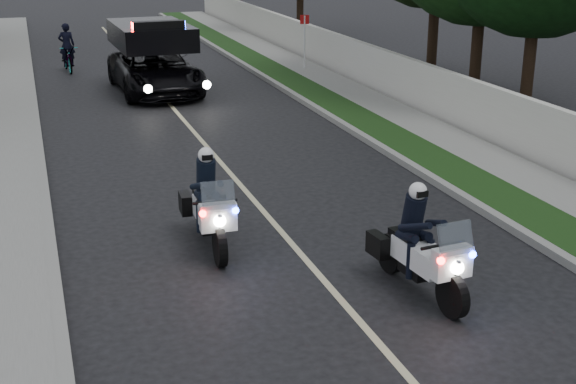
# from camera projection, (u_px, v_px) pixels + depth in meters

# --- Properties ---
(ground) EXTENTS (120.00, 120.00, 0.00)m
(ground) POSITION_uv_depth(u_px,v_px,m) (333.00, 291.00, 12.09)
(ground) COLOR black
(ground) RESTS_ON ground
(curb_right) EXTENTS (0.20, 60.00, 0.15)m
(curb_right) POSITION_uv_depth(u_px,v_px,m) (337.00, 121.00, 22.26)
(curb_right) COLOR gray
(curb_right) RESTS_ON ground
(grass_verge) EXTENTS (1.20, 60.00, 0.16)m
(grass_verge) POSITION_uv_depth(u_px,v_px,m) (360.00, 119.00, 22.47)
(grass_verge) COLOR #193814
(grass_verge) RESTS_ON ground
(sidewalk_right) EXTENTS (1.40, 60.00, 0.16)m
(sidewalk_right) POSITION_uv_depth(u_px,v_px,m) (401.00, 116.00, 22.86)
(sidewalk_right) COLOR gray
(sidewalk_right) RESTS_ON ground
(property_wall) EXTENTS (0.22, 60.00, 1.50)m
(property_wall) POSITION_uv_depth(u_px,v_px,m) (432.00, 91.00, 22.94)
(property_wall) COLOR beige
(property_wall) RESTS_ON ground
(curb_left) EXTENTS (0.20, 60.00, 0.15)m
(curb_left) POSITION_uv_depth(u_px,v_px,m) (39.00, 146.00, 19.80)
(curb_left) COLOR gray
(curb_left) RESTS_ON ground
(lane_marking) EXTENTS (0.12, 50.00, 0.01)m
(lane_marking) POSITION_uv_depth(u_px,v_px,m) (197.00, 135.00, 21.05)
(lane_marking) COLOR #BFB78C
(lane_marking) RESTS_ON ground
(police_moto_left) EXTENTS (0.82, 2.12, 1.78)m
(police_moto_left) POSITION_uv_depth(u_px,v_px,m) (211.00, 245.00, 13.83)
(police_moto_left) COLOR silver
(police_moto_left) RESTS_ON ground
(police_moto_right) EXTENTS (0.93, 2.13, 1.76)m
(police_moto_right) POSITION_uv_depth(u_px,v_px,m) (417.00, 292.00, 12.07)
(police_moto_right) COLOR silver
(police_moto_right) RESTS_ON ground
(police_suv) EXTENTS (2.75, 5.61, 2.68)m
(police_suv) POSITION_uv_depth(u_px,v_px,m) (156.00, 92.00, 26.51)
(police_suv) COLOR black
(police_suv) RESTS_ON ground
(bicycle) EXTENTS (0.82, 1.97, 1.01)m
(bicycle) POSITION_uv_depth(u_px,v_px,m) (69.00, 72.00, 30.27)
(bicycle) COLOR black
(bicycle) RESTS_ON ground
(cyclist) EXTENTS (0.61, 0.42, 1.66)m
(cyclist) POSITION_uv_depth(u_px,v_px,m) (69.00, 72.00, 30.27)
(cyclist) COLOR black
(cyclist) RESTS_ON ground
(sign_post) EXTENTS (0.44, 0.44, 2.25)m
(sign_post) POSITION_uv_depth(u_px,v_px,m) (304.00, 72.00, 30.17)
(sign_post) COLOR #A00B1E
(sign_post) RESTS_ON ground
(tree_right_b) EXTENTS (7.34, 7.34, 11.08)m
(tree_right_b) POSITION_uv_depth(u_px,v_px,m) (473.00, 101.00, 25.18)
(tree_right_b) COLOR #173D14
(tree_right_b) RESTS_ON ground
(tree_right_c) EXTENTS (7.19, 7.19, 10.49)m
(tree_right_c) POSITION_uv_depth(u_px,v_px,m) (524.00, 113.00, 23.55)
(tree_right_c) COLOR black
(tree_right_c) RESTS_ON ground
(tree_right_d) EXTENTS (8.47, 8.47, 11.98)m
(tree_right_d) POSITION_uv_depth(u_px,v_px,m) (430.00, 82.00, 28.24)
(tree_right_d) COLOR #1C3612
(tree_right_d) RESTS_ON ground
(tree_right_e) EXTENTS (6.10, 6.10, 8.88)m
(tree_right_e) POSITION_uv_depth(u_px,v_px,m) (300.00, 33.00, 40.94)
(tree_right_e) COLOR #1C3510
(tree_right_e) RESTS_ON ground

